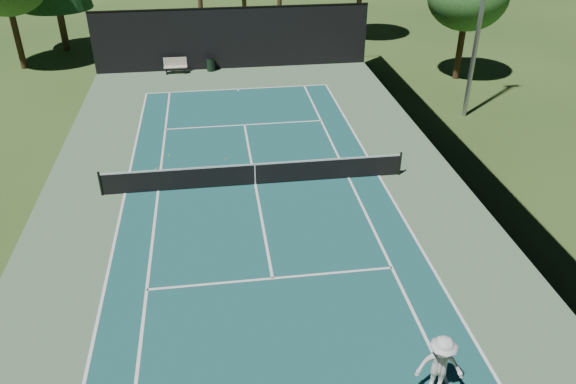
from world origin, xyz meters
The scene contains 12 objects.
ground centered at (0.00, 0.00, 0.00)m, with size 160.00×160.00×0.00m, color #32501E.
apron_slab centered at (0.00, 0.00, 0.01)m, with size 18.00×32.00×0.01m, color #557652.
court_surface centered at (0.00, 0.00, 0.01)m, with size 10.97×23.77×0.01m, color #195252.
court_lines centered at (0.00, 0.00, 0.02)m, with size 11.07×23.87×0.01m.
tennis_net centered at (0.00, 0.00, 0.56)m, with size 12.90×0.10×1.10m.
fence centered at (0.00, 0.06, 2.01)m, with size 18.04×32.05×4.03m.
player centered at (3.69, -11.60, 0.95)m, with size 1.22×0.70×1.90m, color white.
tennis_ball_b centered at (-3.79, 3.29, 0.04)m, with size 0.08×0.08×0.08m, color #C0D330.
tennis_ball_c centered at (-1.15, 2.56, 0.04)m, with size 0.07×0.07×0.07m, color #BDDC32.
tennis_ball_d centered at (-4.32, 2.03, 0.04)m, with size 0.08×0.08×0.08m, color #CAE433.
park_bench centered at (-3.84, 15.50, 0.55)m, with size 1.50×0.45×1.02m.
trash_bin centered at (-1.55, 15.64, 0.48)m, with size 0.56×0.56×0.95m.
Camera 1 is at (-1.53, -20.97, 11.99)m, focal length 35.00 mm.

